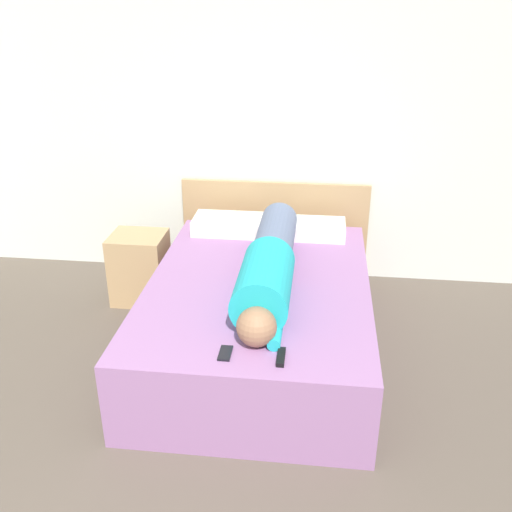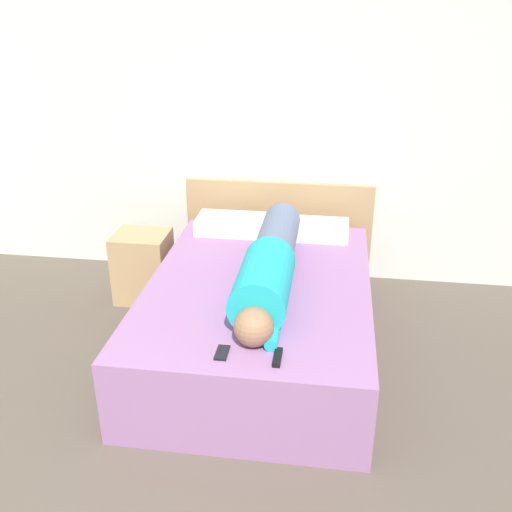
{
  "view_description": "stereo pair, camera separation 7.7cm",
  "coord_description": "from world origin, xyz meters",
  "views": [
    {
      "loc": [
        0.6,
        -0.8,
        2.2
      ],
      "look_at": [
        0.23,
        2.29,
        0.77
      ],
      "focal_mm": 40.0,
      "sensor_mm": 36.0,
      "label": 1
    },
    {
      "loc": [
        0.67,
        -0.79,
        2.2
      ],
      "look_at": [
        0.23,
        2.29,
        0.77
      ],
      "focal_mm": 40.0,
      "sensor_mm": 36.0,
      "label": 2
    }
  ],
  "objects": [
    {
      "name": "pillow_near_headboard",
      "position": [
        -0.09,
        3.26,
        0.57
      ],
      "size": [
        0.54,
        0.32,
        0.12
      ],
      "color": "silver",
      "rests_on": "bed"
    },
    {
      "name": "tv_remote",
      "position": [
        0.44,
        1.6,
        0.53
      ],
      "size": [
        0.04,
        0.15,
        0.02
      ],
      "color": "black",
      "rests_on": "bed"
    },
    {
      "name": "nightstand",
      "position": [
        -0.76,
        3.04,
        0.27
      ],
      "size": [
        0.41,
        0.36,
        0.54
      ],
      "color": "tan",
      "rests_on": "ground_plane"
    },
    {
      "name": "headboard",
      "position": [
        0.23,
        3.61,
        0.41
      ],
      "size": [
        1.53,
        0.04,
        0.82
      ],
      "color": "tan",
      "rests_on": "ground_plane"
    },
    {
      "name": "pillow_second",
      "position": [
        0.54,
        3.26,
        0.57
      ],
      "size": [
        0.52,
        0.32,
        0.11
      ],
      "color": "silver",
      "rests_on": "bed"
    },
    {
      "name": "wall_back",
      "position": [
        0.0,
        3.68,
        1.3
      ],
      "size": [
        6.28,
        0.06,
        2.6
      ],
      "color": "silver",
      "rests_on": "ground_plane"
    },
    {
      "name": "person_lying",
      "position": [
        0.3,
        2.38,
        0.66
      ],
      "size": [
        0.32,
        1.6,
        0.32
      ],
      "color": "#936B4C",
      "rests_on": "bed"
    },
    {
      "name": "bed",
      "position": [
        0.23,
        2.44,
        0.26
      ],
      "size": [
        1.41,
        2.04,
        0.52
      ],
      "color": "#936699",
      "rests_on": "ground_plane"
    },
    {
      "name": "cell_phone",
      "position": [
        0.15,
        1.61,
        0.52
      ],
      "size": [
        0.06,
        0.13,
        0.01
      ],
      "color": "black",
      "rests_on": "bed"
    }
  ]
}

